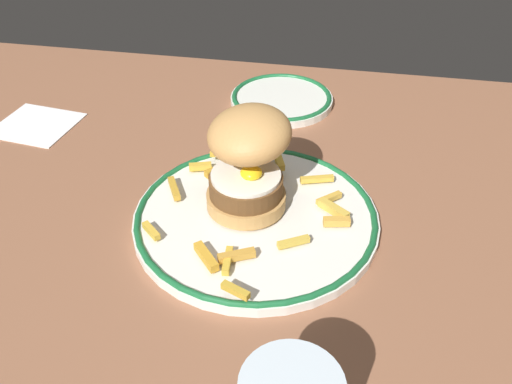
# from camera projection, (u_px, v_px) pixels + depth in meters

# --- Properties ---
(ground_plane) EXTENTS (1.32, 0.99, 0.04)m
(ground_plane) POSITION_uv_depth(u_px,v_px,m) (272.00, 258.00, 0.64)
(ground_plane) COLOR #8C5A3F
(dinner_plate) EXTENTS (0.30, 0.30, 0.02)m
(dinner_plate) POSITION_uv_depth(u_px,v_px,m) (256.00, 217.00, 0.65)
(dinner_plate) COLOR white
(dinner_plate) RESTS_ON ground_plane
(burger) EXTENTS (0.14, 0.14, 0.12)m
(burger) POSITION_uv_depth(u_px,v_px,m) (248.00, 159.00, 0.63)
(burger) COLOR tan
(burger) RESTS_ON dinner_plate
(fries_pile) EXTENTS (0.24, 0.27, 0.03)m
(fries_pile) POSITION_uv_depth(u_px,v_px,m) (251.00, 198.00, 0.66)
(fries_pile) COLOR gold
(fries_pile) RESTS_ON dinner_plate
(side_plate) EXTENTS (0.17, 0.17, 0.02)m
(side_plate) POSITION_uv_depth(u_px,v_px,m) (282.00, 99.00, 0.90)
(side_plate) COLOR white
(side_plate) RESTS_ON ground_plane
(napkin) EXTENTS (0.13, 0.12, 0.00)m
(napkin) POSITION_uv_depth(u_px,v_px,m) (36.00, 124.00, 0.84)
(napkin) COLOR white
(napkin) RESTS_ON ground_plane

